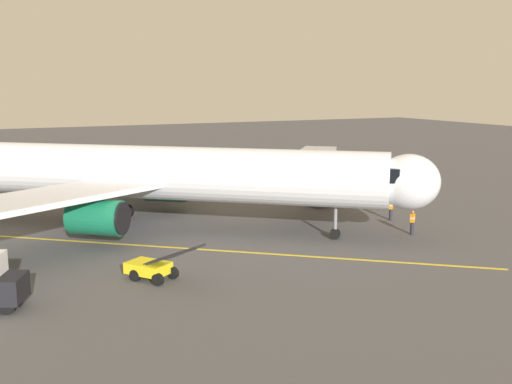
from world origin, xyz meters
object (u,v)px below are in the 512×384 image
object	(u,v)px
airplane	(144,174)
belt_loader_near_nose	(153,267)
ground_crew_marshaller	(412,222)
ground_crew_wing_walker	(391,209)
jet_bridge	(311,172)

from	to	relation	value
airplane	belt_loader_near_nose	world-z (taller)	airplane
ground_crew_marshaller	ground_crew_wing_walker	world-z (taller)	same
jet_bridge	airplane	bearing A→B (deg)	-13.74
belt_loader_near_nose	jet_bridge	bearing A→B (deg)	-149.37
jet_bridge	ground_crew_wing_walker	size ratio (longest dim) A/B	5.89
ground_crew_marshaller	belt_loader_near_nose	bearing A→B (deg)	5.64
airplane	belt_loader_near_nose	size ratio (longest dim) A/B	7.64
ground_crew_marshaller	ground_crew_wing_walker	xyz separation A→B (m)	(-1.51, -4.31, 0.00)
ground_crew_marshaller	ground_crew_wing_walker	bearing A→B (deg)	-109.31
jet_bridge	ground_crew_marshaller	bearing A→B (deg)	119.95
airplane	ground_crew_wing_walker	world-z (taller)	airplane
ground_crew_wing_walker	belt_loader_near_nose	size ratio (longest dim) A/B	0.38
ground_crew_wing_walker	belt_loader_near_nose	distance (m)	21.50
ground_crew_marshaller	belt_loader_near_nose	size ratio (longest dim) A/B	0.38
ground_crew_wing_walker	airplane	bearing A→B (deg)	-17.78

